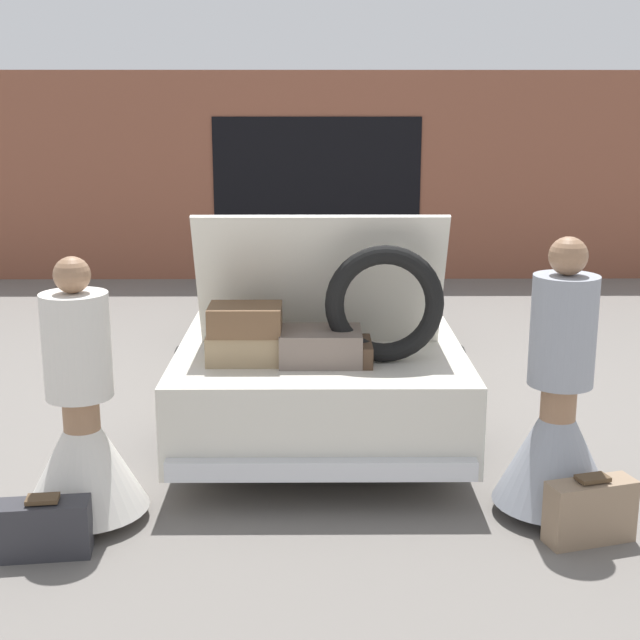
{
  "coord_description": "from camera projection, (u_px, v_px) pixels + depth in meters",
  "views": [
    {
      "loc": [
        -0.04,
        -7.31,
        2.37
      ],
      "look_at": [
        0.0,
        -1.32,
        0.91
      ],
      "focal_mm": 50.0,
      "sensor_mm": 36.0,
      "label": 1
    }
  ],
  "objects": [
    {
      "name": "ground_plane",
      "position": [
        319.0,
        386.0,
        7.66
      ],
      "size": [
        40.0,
        40.0,
        0.0
      ],
      "primitive_type": "plane",
      "color": "slate"
    },
    {
      "name": "garage_wall_back",
      "position": [
        317.0,
        178.0,
        12.08
      ],
      "size": [
        12.0,
        0.14,
        2.8
      ],
      "color": "brown",
      "rests_on": "ground_plane"
    },
    {
      "name": "car",
      "position": [
        319.0,
        323.0,
        7.51
      ],
      "size": [
        1.97,
        4.9,
        1.69
      ],
      "color": "silver",
      "rests_on": "ground_plane"
    },
    {
      "name": "person_left",
      "position": [
        82.0,
        431.0,
        5.08
      ],
      "size": [
        0.72,
        0.72,
        1.56
      ],
      "rotation": [
        0.0,
        0.0,
        -1.32
      ],
      "color": "#997051",
      "rests_on": "ground_plane"
    },
    {
      "name": "person_right",
      "position": [
        557.0,
        421.0,
        5.15
      ],
      "size": [
        0.71,
        0.71,
        1.66
      ],
      "rotation": [
        0.0,
        0.0,
        1.44
      ],
      "color": "#997051",
      "rests_on": "ground_plane"
    },
    {
      "name": "suitcase_beside_left_person",
      "position": [
        45.0,
        528.0,
        4.76
      ],
      "size": [
        0.5,
        0.24,
        0.34
      ],
      "color": "#2D2D33",
      "rests_on": "ground_plane"
    },
    {
      "name": "suitcase_beside_right_person",
      "position": [
        590.0,
        511.0,
        4.91
      ],
      "size": [
        0.53,
        0.31,
        0.39
      ],
      "color": "#8C7259",
      "rests_on": "ground_plane"
    }
  ]
}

